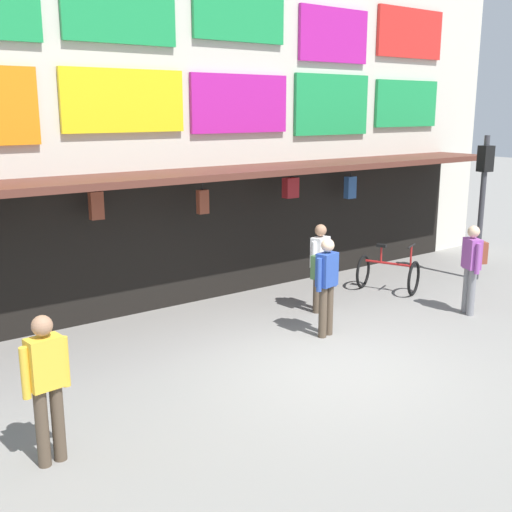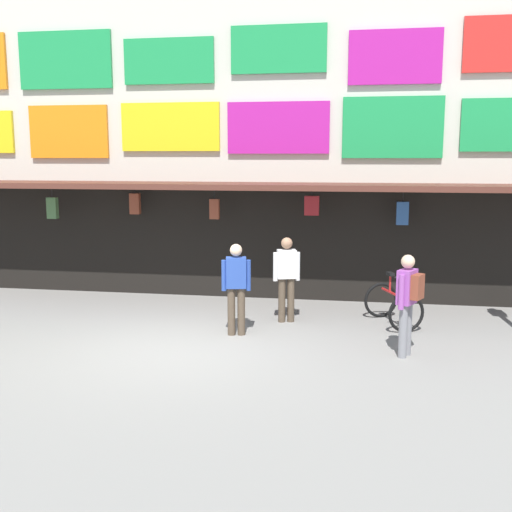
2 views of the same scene
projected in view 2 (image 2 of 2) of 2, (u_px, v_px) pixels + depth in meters
The scene contains 6 objects.
ground_plane at pixel (175, 349), 10.35m from camera, with size 80.00×80.00×0.00m, color gray.
shopfront at pixel (229, 124), 14.15m from camera, with size 18.00×2.60×8.00m.
bicycle_parked at pixel (393, 305), 11.78m from camera, with size 1.11×1.35×1.05m.
pedestrian_in_red at pixel (408, 298), 9.80m from camera, with size 0.46×0.48×1.68m.
pedestrian_in_purple at pixel (287, 275), 11.89m from camera, with size 0.51×0.31×1.68m.
pedestrian_in_white at pixel (236, 282), 11.02m from camera, with size 0.52×0.41×1.68m.
Camera 2 is at (3.00, -9.59, 3.23)m, focal length 42.77 mm.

